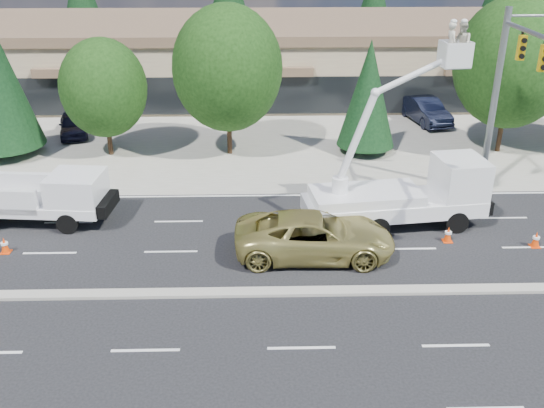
{
  "coord_description": "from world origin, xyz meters",
  "views": [
    {
      "loc": [
        -1.33,
        -18.85,
        12.42
      ],
      "look_at": [
        -0.81,
        2.65,
        2.4
      ],
      "focal_mm": 40.0,
      "sensor_mm": 36.0,
      "label": 1
    }
  ],
  "objects_px": {
    "bucket_truck": "(410,185)",
    "minivan": "(315,236)",
    "utility_pickup": "(47,202)",
    "signal_mast": "(518,83)"
  },
  "relations": [
    {
      "from": "utility_pickup",
      "to": "minivan",
      "type": "distance_m",
      "value": 12.3
    },
    {
      "from": "bucket_truck",
      "to": "signal_mast",
      "type": "bearing_deg",
      "value": 10.95
    },
    {
      "from": "utility_pickup",
      "to": "bucket_truck",
      "type": "distance_m",
      "value": 16.3
    },
    {
      "from": "utility_pickup",
      "to": "minivan",
      "type": "bearing_deg",
      "value": -10.67
    },
    {
      "from": "utility_pickup",
      "to": "bucket_truck",
      "type": "xyz_separation_m",
      "value": [
        16.26,
        -0.66,
        0.94
      ]
    },
    {
      "from": "utility_pickup",
      "to": "bucket_truck",
      "type": "bearing_deg",
      "value": 2.87
    },
    {
      "from": "signal_mast",
      "to": "minivan",
      "type": "bearing_deg",
      "value": -155.0
    },
    {
      "from": "signal_mast",
      "to": "minivan",
      "type": "relative_size",
      "value": 1.57
    },
    {
      "from": "bucket_truck",
      "to": "minivan",
      "type": "distance_m",
      "value": 5.29
    },
    {
      "from": "minivan",
      "to": "utility_pickup",
      "type": "bearing_deg",
      "value": 75.42
    }
  ]
}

